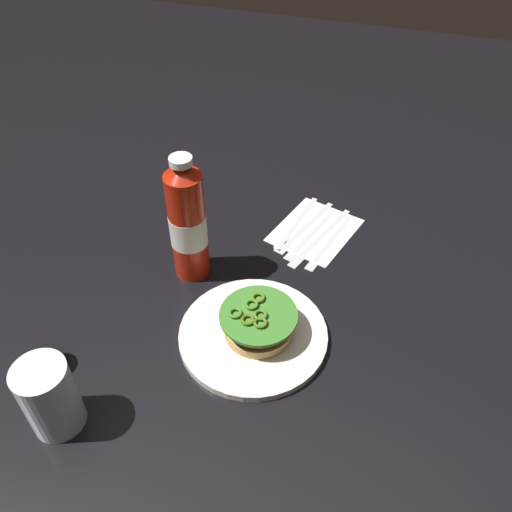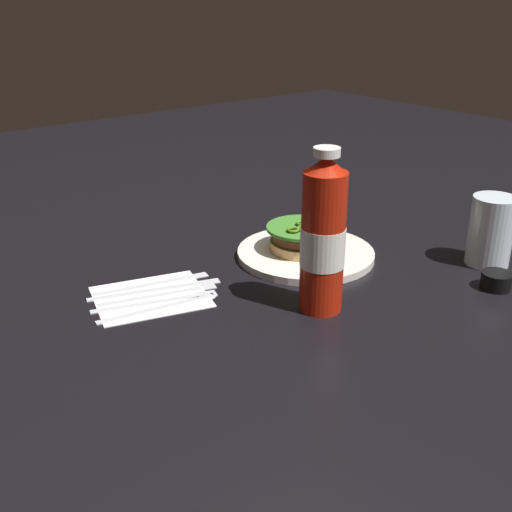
# 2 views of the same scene
# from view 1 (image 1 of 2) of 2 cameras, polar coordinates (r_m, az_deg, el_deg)

# --- Properties ---
(ground_plane) EXTENTS (3.00, 3.00, 0.00)m
(ground_plane) POSITION_cam_1_polar(r_m,az_deg,el_deg) (0.95, -3.02, -6.30)
(ground_plane) COLOR black
(dinner_plate) EXTENTS (0.25, 0.25, 0.01)m
(dinner_plate) POSITION_cam_1_polar(r_m,az_deg,el_deg) (0.91, -0.31, -8.49)
(dinner_plate) COLOR silver
(dinner_plate) RESTS_ON ground_plane
(burger_sandwich) EXTENTS (0.13, 0.13, 0.05)m
(burger_sandwich) POSITION_cam_1_polar(r_m,az_deg,el_deg) (0.89, 0.25, -7.20)
(burger_sandwich) COLOR tan
(burger_sandwich) RESTS_ON dinner_plate
(ketchup_bottle) EXTENTS (0.07, 0.07, 0.26)m
(ketchup_bottle) POSITION_cam_1_polar(r_m,az_deg,el_deg) (0.95, -7.37, 3.52)
(ketchup_bottle) COLOR #B01D0B
(ketchup_bottle) RESTS_ON ground_plane
(water_glass) EXTENTS (0.08, 0.08, 0.13)m
(water_glass) POSITION_cam_1_polar(r_m,az_deg,el_deg) (0.83, -21.36, -13.98)
(water_glass) COLOR silver
(water_glass) RESTS_ON ground_plane
(condiment_cup) EXTENTS (0.05, 0.05, 0.03)m
(condiment_cup) POSITION_cam_1_polar(r_m,az_deg,el_deg) (0.93, -21.35, -10.49)
(condiment_cup) COLOR black
(condiment_cup) RESTS_ON ground_plane
(napkin) EXTENTS (0.21, 0.19, 0.00)m
(napkin) POSITION_cam_1_polar(r_m,az_deg,el_deg) (1.12, 6.38, 2.79)
(napkin) COLOR white
(napkin) RESTS_ON ground_plane
(spoon_utensil) EXTENTS (0.20, 0.05, 0.00)m
(spoon_utensil) POSITION_cam_1_polar(r_m,az_deg,el_deg) (1.11, 3.83, 2.85)
(spoon_utensil) COLOR silver
(spoon_utensil) RESTS_ON napkin
(fork_utensil) EXTENTS (0.20, 0.08, 0.00)m
(fork_utensil) POSITION_cam_1_polar(r_m,az_deg,el_deg) (1.11, 4.88, 2.82)
(fork_utensil) COLOR silver
(fork_utensil) RESTS_ON napkin
(butter_knife) EXTENTS (0.19, 0.07, 0.00)m
(butter_knife) POSITION_cam_1_polar(r_m,az_deg,el_deg) (1.10, 5.73, 2.23)
(butter_knife) COLOR silver
(butter_knife) RESTS_ON napkin
(table_knife) EXTENTS (0.21, 0.09, 0.00)m
(table_knife) POSITION_cam_1_polar(r_m,az_deg,el_deg) (1.09, 6.63, 1.77)
(table_knife) COLOR silver
(table_knife) RESTS_ON napkin
(steak_knife) EXTENTS (0.20, 0.06, 0.00)m
(steak_knife) POSITION_cam_1_polar(r_m,az_deg,el_deg) (1.09, 7.78, 1.34)
(steak_knife) COLOR silver
(steak_knife) RESTS_ON napkin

